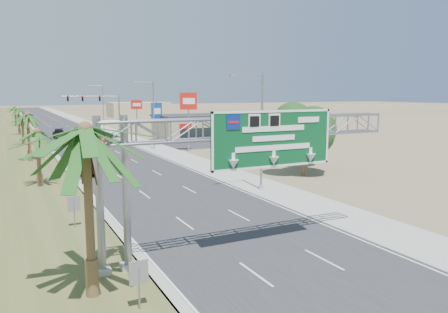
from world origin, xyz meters
name	(u,v)px	position (x,y,z in m)	size (l,w,h in m)	color
road	(57,125)	(0.00, 110.00, 0.01)	(12.00, 300.00, 0.02)	#28282B
sidewalk_right	(91,124)	(8.50, 110.00, 0.05)	(4.00, 300.00, 0.10)	#9E9B93
median_grass	(14,126)	(-10.00, 110.00, 0.06)	(7.00, 300.00, 0.12)	#415224
sign_gantry	(243,138)	(-1.06, 9.93, 6.06)	(16.75, 1.24, 7.50)	gray
palm_near	(85,131)	(-9.20, 8.00, 6.93)	(5.70, 5.70, 8.35)	brown
palm_row_b	(37,133)	(-9.50, 32.00, 4.90)	(3.99, 3.99, 5.95)	brown
palm_row_c	(27,115)	(-9.50, 48.00, 5.66)	(3.99, 3.99, 6.75)	brown
palm_row_d	(22,118)	(-9.50, 66.00, 4.42)	(3.99, 3.99, 5.45)	brown
palm_row_e	(18,110)	(-9.50, 85.00, 5.09)	(3.99, 3.99, 6.15)	brown
palm_row_f	(15,108)	(-9.50, 110.00, 4.71)	(3.99, 3.99, 5.75)	brown
streetlight_near	(260,137)	(7.30, 22.00, 4.69)	(3.27, 0.44, 10.00)	gray
streetlight_mid	(152,118)	(7.30, 52.00, 4.69)	(3.27, 0.44, 10.00)	gray
streetlight_far	(102,110)	(7.30, 88.00, 4.69)	(3.27, 0.44, 10.00)	gray
signal_mast	(108,112)	(5.17, 71.97, 4.85)	(10.28, 0.71, 8.00)	gray
store_building	(205,126)	(22.00, 66.00, 2.00)	(18.00, 10.00, 4.00)	tan
oak_near	(304,131)	(15.00, 26.00, 4.53)	(4.50, 4.50, 6.80)	brown
oak_far	(304,134)	(18.00, 30.00, 3.82)	(3.50, 3.50, 5.60)	brown
median_signback_a	(139,276)	(-7.80, 6.00, 1.45)	(0.75, 0.08, 2.08)	gray
median_signback_b	(74,206)	(-8.50, 18.00, 1.45)	(0.75, 0.08, 2.08)	gray
building_distant_right	(139,110)	(30.00, 140.00, 2.50)	(20.00, 12.00, 5.00)	tan
car_left_lane	(86,168)	(-4.84, 36.06, 0.71)	(1.68, 4.18, 1.42)	black
car_mid_lane	(100,141)	(1.50, 61.24, 0.79)	(1.67, 4.78, 1.57)	#6A0C09
car_right_lane	(94,133)	(3.04, 75.52, 0.78)	(2.60, 5.63, 1.57)	gray
car_far	(59,134)	(-3.07, 76.62, 0.79)	(2.22, 5.46, 1.58)	black
pole_sign_red_near	(188,104)	(11.43, 48.19, 6.72)	(2.39, 0.95, 8.58)	gray
pole_sign_blue	(157,112)	(12.09, 64.70, 4.92)	(2.02, 0.67, 6.84)	gray
pole_sign_red_far	(136,107)	(11.98, 77.35, 5.51)	(2.20, 0.91, 7.07)	gray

